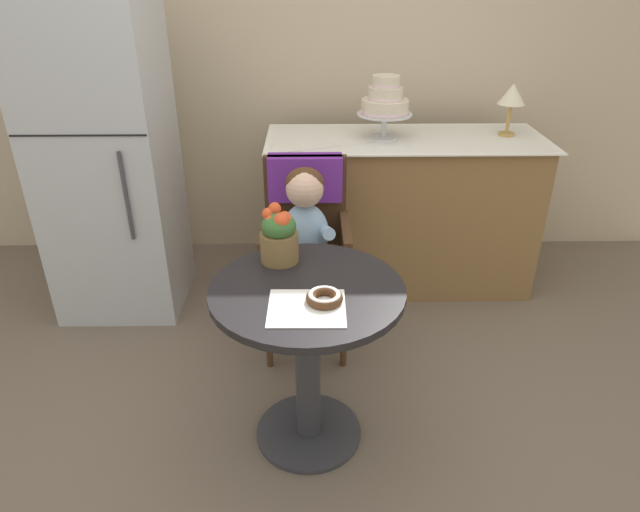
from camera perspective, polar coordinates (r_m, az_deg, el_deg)
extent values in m
plane|color=#6B5B4C|center=(2.48, -1.15, -17.67)|extent=(8.00, 8.00, 0.00)
cube|color=#C1AD8E|center=(3.61, -1.33, 21.23)|extent=(4.80, 0.10, 2.70)
cylinder|color=black|center=(2.03, -1.34, -3.61)|extent=(0.72, 0.72, 0.03)
cylinder|color=#333338|center=(2.24, -1.24, -11.48)|extent=(0.10, 0.10, 0.69)
cylinder|color=#333338|center=(2.47, -1.16, -17.50)|extent=(0.44, 0.44, 0.02)
cube|color=#472D19|center=(2.70, -1.46, -0.82)|extent=(0.42, 0.42, 0.04)
cube|color=#472D19|center=(2.76, -1.50, 5.68)|extent=(0.40, 0.04, 0.46)
cube|color=#472D19|center=(2.65, -5.60, 1.27)|extent=(0.04, 0.38, 0.18)
cube|color=#472D19|center=(2.65, 2.62, 1.34)|extent=(0.04, 0.38, 0.18)
cube|color=#6B2893|center=(2.72, -1.53, 8.02)|extent=(0.36, 0.11, 0.22)
cylinder|color=#472D19|center=(2.68, -5.30, -7.33)|extent=(0.03, 0.03, 0.45)
cylinder|color=#472D19|center=(2.68, 2.46, -7.28)|extent=(0.03, 0.03, 0.45)
cylinder|color=#472D19|center=(2.98, -4.85, -3.35)|extent=(0.03, 0.03, 0.45)
cylinder|color=#472D19|center=(2.98, 2.08, -3.30)|extent=(0.03, 0.03, 0.45)
ellipsoid|color=#8CADCC|center=(2.60, -1.51, 2.30)|extent=(0.22, 0.16, 0.30)
sphere|color=#E0B293|center=(2.50, -1.58, 6.88)|extent=(0.17, 0.17, 0.17)
ellipsoid|color=#4C2D19|center=(2.51, -1.58, 7.51)|extent=(0.17, 0.17, 0.14)
cylinder|color=#8CADCC|center=(2.50, -3.72, 2.44)|extent=(0.08, 0.23, 0.13)
sphere|color=#E0B293|center=(2.47, -3.52, 0.20)|extent=(0.06, 0.06, 0.06)
cylinder|color=#8CADCC|center=(2.50, 0.64, 2.47)|extent=(0.08, 0.23, 0.13)
sphere|color=#E0B293|center=(2.46, 0.46, 0.23)|extent=(0.06, 0.06, 0.06)
cylinder|color=#3F4760|center=(2.58, -2.71, -0.69)|extent=(0.09, 0.22, 0.09)
cylinder|color=#3F4760|center=(2.57, -2.69, -5.18)|extent=(0.08, 0.08, 0.26)
cylinder|color=#3F4760|center=(2.58, -0.27, -0.67)|extent=(0.09, 0.22, 0.09)
cylinder|color=#3F4760|center=(2.57, -0.23, -5.17)|extent=(0.08, 0.08, 0.26)
cube|color=white|center=(1.91, -1.43, -5.34)|extent=(0.27, 0.24, 0.00)
torus|color=#4C2D19|center=(1.93, 0.45, -4.30)|extent=(0.13, 0.13, 0.04)
torus|color=white|center=(1.93, 0.45, -4.05)|extent=(0.12, 0.12, 0.02)
cylinder|color=brown|center=(2.18, -4.17, 0.95)|extent=(0.15, 0.15, 0.12)
ellipsoid|color=#38662D|center=(2.15, -4.25, 3.09)|extent=(0.14, 0.13, 0.10)
sphere|color=#E54C23|center=(2.13, -3.50, 3.63)|extent=(0.05, 0.05, 0.05)
sphere|color=#E54C23|center=(2.15, -3.66, 3.91)|extent=(0.05, 0.05, 0.05)
sphere|color=#E54C23|center=(2.16, -4.67, 4.84)|extent=(0.05, 0.05, 0.05)
sphere|color=#E54C23|center=(2.15, -5.34, 4.30)|extent=(0.05, 0.05, 0.05)
sphere|color=#E54C23|center=(2.13, -4.93, 3.37)|extent=(0.06, 0.06, 0.06)
sphere|color=#E54C23|center=(2.12, -4.58, 3.02)|extent=(0.05, 0.05, 0.05)
sphere|color=#E54C23|center=(2.11, -3.97, 3.59)|extent=(0.06, 0.06, 0.06)
cube|color=olive|center=(3.35, 8.28, 4.43)|extent=(1.50, 0.56, 0.90)
cube|color=white|center=(3.20, 8.83, 11.77)|extent=(1.56, 0.62, 0.01)
cylinder|color=silver|center=(3.18, 6.49, 11.97)|extent=(0.16, 0.16, 0.01)
cylinder|color=silver|center=(3.16, 6.55, 13.11)|extent=(0.03, 0.03, 0.12)
cylinder|color=silver|center=(3.15, 6.62, 14.23)|extent=(0.30, 0.30, 0.01)
cylinder|color=beige|center=(3.14, 6.66, 14.97)|extent=(0.26, 0.25, 0.08)
cylinder|color=silver|center=(3.14, 6.63, 14.50)|extent=(0.26, 0.26, 0.01)
cylinder|color=beige|center=(3.12, 6.73, 16.23)|extent=(0.19, 0.19, 0.07)
cylinder|color=silver|center=(3.13, 6.71, 15.81)|extent=(0.19, 0.19, 0.01)
cylinder|color=beige|center=(3.11, 6.80, 17.35)|extent=(0.15, 0.15, 0.06)
cylinder|color=silver|center=(3.11, 6.78, 16.98)|extent=(0.15, 0.15, 0.01)
cylinder|color=#B28C47|center=(3.38, 18.52, 11.75)|extent=(0.09, 0.09, 0.01)
cylinder|color=#B28C47|center=(3.36, 18.74, 13.18)|extent=(0.02, 0.02, 0.16)
cone|color=beige|center=(3.33, 19.10, 15.41)|extent=(0.15, 0.15, 0.11)
cube|color=#B7BABF|center=(3.16, -20.92, 9.20)|extent=(0.64, 0.60, 1.70)
cube|color=black|center=(2.84, -23.52, 11.24)|extent=(0.63, 0.01, 0.01)
cylinder|color=#3F3F44|center=(2.85, -19.21, 5.74)|extent=(0.02, 0.02, 0.45)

